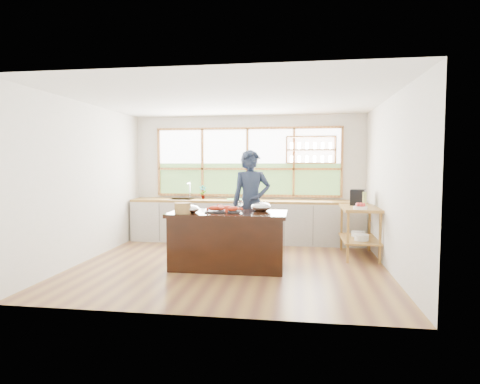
% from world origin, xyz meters
% --- Properties ---
extents(ground_plane, '(5.00, 5.00, 0.00)m').
position_xyz_m(ground_plane, '(0.00, 0.00, 0.00)').
color(ground_plane, olive).
extents(room_shell, '(5.02, 4.52, 2.71)m').
position_xyz_m(room_shell, '(0.02, 0.51, 1.75)').
color(room_shell, silver).
rests_on(room_shell, ground_plane).
extents(back_counter, '(4.90, 0.63, 0.90)m').
position_xyz_m(back_counter, '(-0.02, 1.94, 0.45)').
color(back_counter, beige).
rests_on(back_counter, ground_plane).
extents(right_shelf_unit, '(0.62, 1.10, 0.90)m').
position_xyz_m(right_shelf_unit, '(2.19, 0.89, 0.60)').
color(right_shelf_unit, '#AC782F').
rests_on(right_shelf_unit, ground_plane).
extents(island, '(1.85, 0.90, 0.90)m').
position_xyz_m(island, '(0.00, -0.20, 0.45)').
color(island, black).
rests_on(island, ground_plane).
extents(cook, '(0.79, 0.62, 1.91)m').
position_xyz_m(cook, '(0.27, 0.68, 0.96)').
color(cook, '#1A2338').
rests_on(cook, ground_plane).
extents(potted_plant, '(0.19, 0.16, 0.30)m').
position_xyz_m(potted_plant, '(-0.94, 2.00, 1.05)').
color(potted_plant, slate).
rests_on(potted_plant, back_counter).
extents(cutting_board, '(0.44, 0.36, 0.01)m').
position_xyz_m(cutting_board, '(-0.20, 1.94, 0.91)').
color(cutting_board, '#57C846').
rests_on(cutting_board, back_counter).
extents(espresso_machine, '(0.31, 0.33, 0.29)m').
position_xyz_m(espresso_machine, '(2.19, 1.18, 1.05)').
color(espresso_machine, black).
rests_on(espresso_machine, right_shelf_unit).
extents(wine_bottle, '(0.07, 0.07, 0.28)m').
position_xyz_m(wine_bottle, '(2.24, 0.74, 1.04)').
color(wine_bottle, '#99AE58').
rests_on(wine_bottle, right_shelf_unit).
extents(fruit_bowl, '(0.24, 0.24, 0.11)m').
position_xyz_m(fruit_bowl, '(2.14, 0.52, 0.94)').
color(fruit_bowl, white).
rests_on(fruit_bowl, right_shelf_unit).
extents(slate_board, '(0.59, 0.46, 0.02)m').
position_xyz_m(slate_board, '(-0.09, -0.17, 0.91)').
color(slate_board, black).
rests_on(slate_board, island).
extents(lobster_pile, '(0.52, 0.44, 0.08)m').
position_xyz_m(lobster_pile, '(-0.07, -0.17, 0.96)').
color(lobster_pile, red).
rests_on(lobster_pile, slate_board).
extents(mixing_bowl_left, '(0.26, 0.26, 0.13)m').
position_xyz_m(mixing_bowl_left, '(-0.57, -0.35, 0.96)').
color(mixing_bowl_left, '#B8BBBF').
rests_on(mixing_bowl_left, island).
extents(mixing_bowl_right, '(0.33, 0.33, 0.16)m').
position_xyz_m(mixing_bowl_right, '(0.50, 0.02, 0.97)').
color(mixing_bowl_right, '#B8BBBF').
rests_on(mixing_bowl_right, island).
extents(wine_glass, '(0.08, 0.08, 0.22)m').
position_xyz_m(wine_glass, '(0.24, -0.45, 1.06)').
color(wine_glass, silver).
rests_on(wine_glass, island).
extents(wicker_basket, '(0.25, 0.25, 0.16)m').
position_xyz_m(wicker_basket, '(-0.67, -0.44, 0.98)').
color(wicker_basket, '#A58145').
rests_on(wicker_basket, island).
extents(parchment_roll, '(0.09, 0.30, 0.08)m').
position_xyz_m(parchment_roll, '(-0.83, 0.08, 0.94)').
color(parchment_roll, white).
rests_on(parchment_roll, island).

